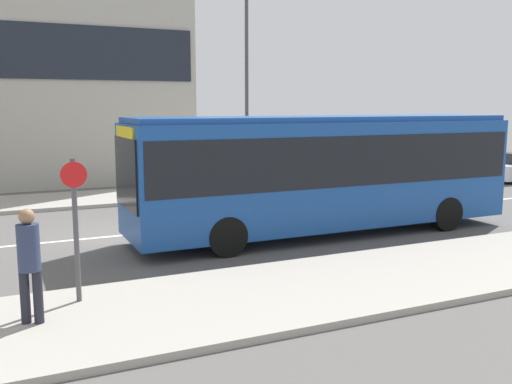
{
  "coord_description": "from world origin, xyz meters",
  "views": [
    {
      "loc": [
        -3.31,
        -15.26,
        3.52
      ],
      "look_at": [
        2.93,
        -1.81,
        1.25
      ],
      "focal_mm": 40.0,
      "sensor_mm": 36.0,
      "label": 1
    }
  ],
  "objects": [
    {
      "name": "parked_car_0",
      "position": [
        14.14,
        3.49,
        0.65
      ],
      "size": [
        4.09,
        1.82,
        1.38
      ],
      "color": "silver",
      "rests_on": "ground_plane"
    },
    {
      "name": "lane_centerline",
      "position": [
        0.0,
        0.0,
        0.0
      ],
      "size": [
        41.8,
        0.16,
        0.01
      ],
      "color": "silver",
      "rests_on": "ground_plane"
    },
    {
      "name": "street_lamp",
      "position": [
        5.89,
        5.46,
        4.79
      ],
      "size": [
        0.36,
        0.36,
        7.75
      ],
      "color": "#4C4C51",
      "rests_on": "sidewalk_far"
    },
    {
      "name": "bus_stop_sign",
      "position": [
        -2.1,
        -5.31,
        1.6
      ],
      "size": [
        0.44,
        0.12,
        2.5
      ],
      "color": "#4C4C51",
      "rests_on": "sidewalk_near"
    },
    {
      "name": "city_bus",
      "position": [
        4.85,
        -2.11,
        1.85
      ],
      "size": [
        10.8,
        2.49,
        3.22
      ],
      "rotation": [
        0.0,
        0.0,
        -0.09
      ],
      "color": "#194793",
      "rests_on": "ground_plane"
    },
    {
      "name": "sidewalk_far",
      "position": [
        0.0,
        6.25,
        0.07
      ],
      "size": [
        44.0,
        3.5,
        0.13
      ],
      "color": "#A39E93",
      "rests_on": "ground_plane"
    },
    {
      "name": "ground_plane",
      "position": [
        0.0,
        0.0,
        0.0
      ],
      "size": [
        120.0,
        120.0,
        0.0
      ],
      "primitive_type": "plane",
      "color": "#595654"
    },
    {
      "name": "pedestrian_near_stop",
      "position": [
        -2.9,
        -6.05,
        1.17
      ],
      "size": [
        0.34,
        0.34,
        1.82
      ],
      "rotation": [
        0.0,
        0.0,
        -0.39
      ],
      "color": "#23232D",
      "rests_on": "sidewalk_near"
    },
    {
      "name": "sidewalk_near",
      "position": [
        0.0,
        -6.25,
        0.07
      ],
      "size": [
        44.0,
        3.5,
        0.13
      ],
      "color": "#A39E93",
      "rests_on": "ground_plane"
    }
  ]
}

